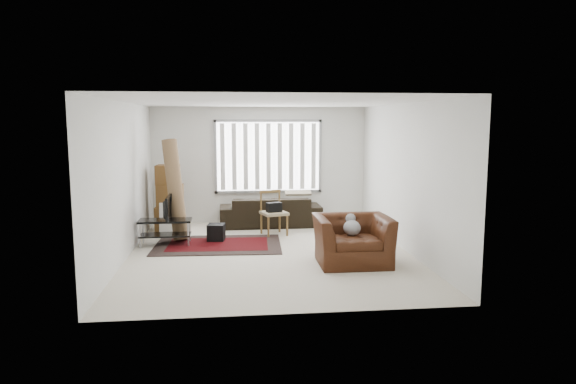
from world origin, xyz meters
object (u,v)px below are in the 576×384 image
(tv_stand, at_px, (165,227))
(armchair, at_px, (353,236))
(moving_boxes, at_px, (169,200))
(side_chair, at_px, (274,211))
(sofa, at_px, (270,207))

(tv_stand, height_order, armchair, armchair)
(moving_boxes, relative_size, side_chair, 1.55)
(sofa, distance_m, armchair, 3.47)
(tv_stand, bearing_deg, armchair, -26.78)
(moving_boxes, distance_m, side_chair, 2.33)
(tv_stand, xyz_separation_m, sofa, (2.15, 1.63, 0.08))
(tv_stand, relative_size, armchair, 0.80)
(moving_boxes, relative_size, sofa, 0.63)
(sofa, bearing_deg, armchair, 108.27)
(sofa, bearing_deg, tv_stand, 36.51)
(tv_stand, distance_m, moving_boxes, 1.43)
(tv_stand, bearing_deg, moving_boxes, 92.87)
(tv_stand, bearing_deg, side_chair, 17.76)
(tv_stand, relative_size, sofa, 0.44)
(sofa, relative_size, armchair, 1.84)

